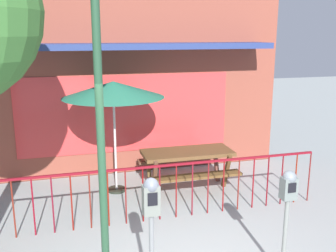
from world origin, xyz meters
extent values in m
cube|color=#56261D|center=(0.00, 4.54, 0.00)|extent=(7.14, 0.54, 0.01)
cube|color=brown|center=(0.00, 4.54, 2.85)|extent=(7.14, 0.50, 5.70)
cube|color=#D83838|center=(0.00, 4.28, 1.35)|extent=(4.64, 0.02, 1.70)
cube|color=navy|center=(0.00, 3.88, 2.81)|extent=(6.07, 0.82, 0.12)
cube|color=maroon|center=(0.00, 1.86, 0.95)|extent=(6.00, 0.04, 0.04)
cylinder|color=maroon|center=(-2.14, 1.86, 0.47)|extent=(0.02, 0.02, 0.95)
cylinder|color=maroon|center=(-1.86, 1.86, 0.47)|extent=(0.02, 0.02, 0.95)
cylinder|color=maroon|center=(-1.57, 1.86, 0.47)|extent=(0.02, 0.02, 0.95)
cylinder|color=maroon|center=(-1.29, 1.86, 0.47)|extent=(0.02, 0.02, 0.95)
cylinder|color=maroon|center=(-1.00, 1.86, 0.47)|extent=(0.02, 0.02, 0.95)
cylinder|color=maroon|center=(-0.71, 1.86, 0.47)|extent=(0.02, 0.02, 0.95)
cylinder|color=maroon|center=(-0.43, 1.86, 0.47)|extent=(0.02, 0.02, 0.95)
cylinder|color=#6A0A0B|center=(-0.14, 1.86, 0.47)|extent=(0.02, 0.02, 0.95)
cylinder|color=maroon|center=(0.14, 1.86, 0.47)|extent=(0.02, 0.02, 0.95)
cylinder|color=maroon|center=(0.43, 1.86, 0.47)|extent=(0.02, 0.02, 0.95)
cylinder|color=maroon|center=(0.71, 1.86, 0.47)|extent=(0.02, 0.02, 0.95)
cylinder|color=maroon|center=(1.00, 1.86, 0.47)|extent=(0.02, 0.02, 0.95)
cylinder|color=maroon|center=(1.29, 1.86, 0.47)|extent=(0.02, 0.02, 0.95)
cylinder|color=maroon|center=(1.57, 1.86, 0.47)|extent=(0.02, 0.02, 0.95)
cylinder|color=maroon|center=(1.86, 1.86, 0.47)|extent=(0.02, 0.02, 0.95)
cylinder|color=maroon|center=(2.14, 1.86, 0.47)|extent=(0.02, 0.02, 0.95)
cylinder|color=maroon|center=(2.43, 1.86, 0.47)|extent=(0.02, 0.02, 0.95)
cylinder|color=maroon|center=(2.71, 1.86, 0.47)|extent=(0.02, 0.02, 0.95)
cylinder|color=maroon|center=(3.00, 1.86, 0.47)|extent=(0.02, 0.02, 0.95)
cube|color=brown|center=(1.01, 3.07, 0.74)|extent=(1.81, 0.78, 0.07)
cube|color=brown|center=(1.01, 2.52, 0.44)|extent=(1.80, 0.28, 0.05)
cube|color=brown|center=(1.02, 3.62, 0.44)|extent=(1.80, 0.28, 0.05)
cube|color=brown|center=(0.27, 2.80, 0.37)|extent=(0.07, 0.35, 0.78)
cube|color=brown|center=(0.28, 3.36, 0.37)|extent=(0.07, 0.35, 0.78)
cube|color=brown|center=(1.75, 2.79, 0.37)|extent=(0.07, 0.35, 0.78)
cube|color=brown|center=(1.76, 3.35, 0.37)|extent=(0.07, 0.35, 0.78)
cylinder|color=black|center=(-0.40, 3.27, 0.03)|extent=(0.36, 0.36, 0.05)
cylinder|color=beige|center=(-0.40, 3.27, 1.07)|extent=(0.04, 0.04, 2.14)
cone|color=#267055|center=(-0.40, 3.27, 2.04)|extent=(1.93, 1.93, 0.30)
cube|color=slate|center=(-0.46, -0.19, 1.32)|extent=(0.18, 0.14, 0.33)
sphere|color=slate|center=(-0.46, -0.19, 1.49)|extent=(0.17, 0.17, 0.17)
cube|color=black|center=(-0.46, -0.26, 1.36)|extent=(0.11, 0.01, 0.15)
cylinder|color=gray|center=(1.29, -0.08, 0.54)|extent=(0.06, 0.06, 1.08)
cube|color=slate|center=(1.29, -0.08, 1.22)|extent=(0.18, 0.14, 0.28)
sphere|color=slate|center=(1.29, -0.08, 1.36)|extent=(0.17, 0.17, 0.17)
cube|color=black|center=(1.29, -0.15, 1.25)|extent=(0.11, 0.01, 0.12)
cylinder|color=#244830|center=(-0.90, 0.58, 1.88)|extent=(0.10, 0.10, 3.77)
camera|label=1|loc=(-1.30, -3.94, 3.07)|focal=41.27mm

